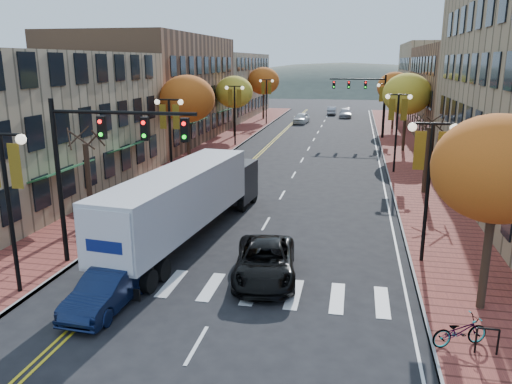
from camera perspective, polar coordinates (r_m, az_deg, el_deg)
The scene contains 32 objects.
ground at distance 17.72m, azimuth -4.76°, elevation -13.70°, with size 200.00×200.00×0.00m, color black.
sidewalk_left at distance 50.02m, azimuth -4.49°, elevation 5.10°, with size 4.00×85.00×0.15m, color brown.
sidewalk_right at distance 48.39m, azimuth 16.56°, elevation 4.20°, with size 4.00×85.00×0.15m, color brown.
building_left_near at distance 35.44m, azimuth -26.24°, elevation 6.89°, with size 12.00×22.00×9.00m, color #9E8966.
building_left_mid at distance 55.35m, azimuth -11.76°, elevation 11.43°, with size 12.00×24.00×11.00m, color brown.
building_left_far at distance 79.00m, azimuth -4.58°, elevation 12.05°, with size 12.00×26.00×9.50m, color #9E8966.
building_right_mid at distance 58.76m, azimuth 25.52°, elevation 10.01°, with size 15.00×24.00×10.00m, color brown.
building_right_far at distance 80.24m, azimuth 21.84°, elevation 11.64°, with size 15.00×20.00×11.00m, color #9E8966.
tree_left_a at distance 27.30m, azimuth -18.56°, elevation 0.90°, with size 0.28×0.28×4.20m.
tree_left_b at distance 41.31m, azimuth -7.87°, elevation 10.48°, with size 4.48×4.48×7.21m.
tree_left_c at distance 56.67m, azimuth -2.51°, elevation 11.33°, with size 4.16×4.16×6.69m.
tree_left_d at distance 74.23m, azimuth 0.86°, elevation 12.58°, with size 4.61×4.61×7.42m.
tree_right_a at distance 17.87m, azimuth 25.86°, elevation 2.38°, with size 4.16×4.16×6.69m.
tree_right_b at distance 33.83m, azimuth 18.87°, elevation 3.44°, with size 0.28×0.28×4.20m.
tree_right_c at distance 49.25m, azimuth 16.88°, elevation 10.67°, with size 4.48×4.48×7.21m.
tree_right_d at distance 65.18m, azimuth 15.60°, elevation 11.47°, with size 4.35×4.35×7.00m.
lamp_left_a at distance 19.57m, azimuth -26.67°, elevation 0.96°, with size 1.96×0.36×6.05m.
lamp_left_b at distance 33.43m, azimuth -9.82°, elevation 7.44°, with size 1.96×0.36×6.05m.
lamp_left_c at distance 50.55m, azimuth -2.45°, elevation 10.05°, with size 1.96×0.36×6.05m.
lamp_left_d at distance 68.13m, azimuth 1.19°, elevation 11.28°, with size 1.96×0.36×6.05m.
lamp_right_a at distance 21.57m, azimuth 19.24°, elevation 2.87°, with size 1.96×0.36×6.05m.
lamp_right_b at distance 39.28m, azimuth 15.85°, elevation 8.16°, with size 1.96×0.36×6.05m.
lamp_right_c at distance 57.18m, azimuth 14.55°, elevation 10.15°, with size 1.96×0.36×6.05m.
traffic_mast_near at distance 20.80m, azimuth -17.44°, elevation 4.37°, with size 6.10×0.35×7.00m.
traffic_mast_far at distance 57.06m, azimuth 12.53°, elevation 10.89°, with size 6.10×0.34×7.00m.
semi_truck at distance 24.12m, azimuth -7.56°, elevation -0.54°, with size 3.81×14.67×3.63m.
navy_sedan at distance 18.51m, azimuth -16.65°, elevation -10.61°, with size 1.46×4.20×1.38m, color black.
black_suv at distance 19.98m, azimuth 1.03°, elevation -7.96°, with size 2.37×5.13×1.43m, color black.
car_far_white at distance 70.17m, azimuth 5.20°, elevation 8.41°, with size 1.75×4.36×1.49m, color white.
car_far_silver at distance 78.64m, azimuth 10.18°, elevation 8.86°, with size 1.84×4.53×1.31m, color #A9A8AF.
car_far_oncoming at distance 82.47m, azimuth 8.68°, elevation 9.18°, with size 1.37×3.93×1.30m, color #9B9AA2.
bicycle at distance 16.61m, azimuth 22.25°, elevation -14.50°, with size 0.62×1.78×0.94m, color gray.
Camera 1 is at (4.44, -14.95, 8.43)m, focal length 35.00 mm.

